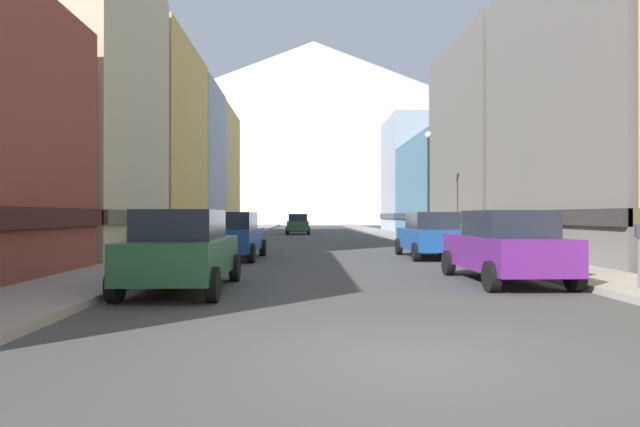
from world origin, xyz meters
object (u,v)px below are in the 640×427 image
Objects in this scene: pedestrian_1 at (518,237)px; streetlamp_right at (428,171)px; car_left_1 at (233,235)px; car_driving_1 at (298,224)px; pedestrian_0 at (190,233)px; car_driving_0 at (299,223)px; parking_meter_near at (639,247)px; car_right_0 at (505,246)px; car_left_0 at (183,250)px; trash_bin_right at (533,246)px; car_right_1 at (430,235)px; potted_plant_0 at (140,242)px.

pedestrian_1 is 0.28× the size of streetlamp_right.
car_left_1 is 1.02× the size of car_driving_1.
pedestrian_0 is 13.90m from pedestrian_1.
car_driving_0 is 2.88× the size of pedestrian_0.
streetlamp_right reaches higher than parking_meter_near.
car_right_0 reaches higher than pedestrian_1.
streetlamp_right is (9.15, 15.80, 3.09)m from car_left_0.
streetlamp_right is at bearing 15.90° from pedestrian_0.
car_driving_0 is 39.18m from trash_bin_right.
trash_bin_right is (2.55, -3.43, -0.26)m from car_right_1.
car_left_0 reaches higher than pedestrian_1.
pedestrian_1 is at bearing -45.17° from car_right_1.
potted_plant_0 is at bearing -100.91° from car_driving_1.
pedestrian_0 is (-12.00, 13.54, -0.17)m from parking_meter_near.
car_right_1 is at bearing -78.57° from car_driving_1.
car_driving_0 is at bearing 101.86° from pedestrian_1.
streetlamp_right is at bearing 83.95° from car_right_0.
car_right_1 and car_driving_0 have the same top height.
car_right_1 is 4.51× the size of trash_bin_right.
car_driving_0 is 45.46m from parking_meter_near.
pedestrian_1 reaches higher than pedestrian_0.
streetlamp_right reaches higher than car_right_0.
parking_meter_near is 18.09m from pedestrian_0.
car_driving_1 is at bearing 104.78° from trash_bin_right.
car_right_0 reaches higher than trash_bin_right.
streetlamp_right reaches higher than trash_bin_right.
pedestrian_1 is (-0.10, 0.97, 0.25)m from trash_bin_right.
car_right_1 reaches higher than pedestrian_1.
car_driving_0 is (2.20, 43.82, 0.00)m from car_left_0.
pedestrian_1 reaches higher than potted_plant_0.
car_driving_0 is 1.00× the size of car_driving_1.
pedestrian_0 is (-12.60, 7.04, 0.20)m from trash_bin_right.
car_right_1 reaches higher than parking_meter_near.
pedestrian_0 is (-4.65, -31.32, -0.05)m from car_driving_0.
pedestrian_1 is (13.25, -1.16, 0.19)m from potted_plant_0.
car_left_1 is 7.61m from car_right_1.
car_left_1 is 1.01× the size of car_right_0.
car_left_1 is at bearing 168.26° from pedestrian_1.
car_right_1 is 2.89× the size of pedestrian_0.
car_driving_0 is 38.21m from pedestrian_1.
pedestrian_0 reaches higher than trash_bin_right.
car_left_1 is 0.76× the size of streetlamp_right.
car_right_0 is at bearing 131.28° from parking_meter_near.
car_driving_0 reaches higher than potted_plant_0.
car_left_0 reaches higher than pedestrian_0.
car_right_0 and car_driving_1 have the same top height.
streetlamp_right is at bearing 95.52° from trash_bin_right.
car_driving_1 is 28.53m from potted_plant_0.
pedestrian_0 reaches higher than potted_plant_0.
trash_bin_right is (7.95, -38.36, -0.26)m from car_driving_0.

